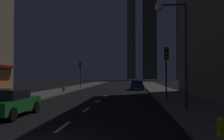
# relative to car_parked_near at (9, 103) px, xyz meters

# --- Properties ---
(ground_plane) EXTENTS (78.00, 136.00, 0.10)m
(ground_plane) POSITION_rel_car_parked_near_xyz_m (3.60, 26.56, -0.79)
(ground_plane) COLOR black
(sidewalk_right) EXTENTS (4.00, 76.00, 0.15)m
(sidewalk_right) POSITION_rel_car_parked_near_xyz_m (10.60, 26.56, -0.67)
(sidewalk_right) COLOR #605E59
(sidewalk_right) RESTS_ON ground
(sidewalk_left) EXTENTS (4.00, 76.00, 0.15)m
(sidewalk_left) POSITION_rel_car_parked_near_xyz_m (-3.40, 26.56, -0.67)
(sidewalk_left) COLOR #605E59
(sidewalk_left) RESTS_ON ground
(lane_marking_center) EXTENTS (0.16, 23.00, 0.01)m
(lane_marking_center) POSITION_rel_car_parked_near_xyz_m (3.60, 2.96, -0.73)
(lane_marking_center) COLOR silver
(lane_marking_center) RESTS_ON ground
(skyscraper_distant_tall) EXTENTS (5.28, 8.35, 51.97)m
(skyscraper_distant_tall) POSITION_rel_car_parked_near_xyz_m (5.54, 143.51, 25.25)
(skyscraper_distant_tall) COLOR #5F5A47
(skyscraper_distant_tall) RESTS_ON ground
(skyscraper_distant_mid) EXTENTS (8.41, 5.58, 54.27)m
(skyscraper_distant_mid) POSITION_rel_car_parked_near_xyz_m (16.63, 136.23, 26.39)
(skyscraper_distant_mid) COLOR #3F3C2F
(skyscraper_distant_mid) RESTS_ON ground
(skyscraper_distant_short) EXTENTS (8.83, 7.60, 62.30)m
(skyscraper_distant_short) POSITION_rel_car_parked_near_xyz_m (33.38, 112.04, 30.41)
(skyscraper_distant_short) COLOR #5E5946
(skyscraper_distant_short) RESTS_ON ground
(skyscraper_distant_slender) EXTENTS (7.71, 6.16, 61.53)m
(skyscraper_distant_slender) POSITION_rel_car_parked_near_xyz_m (46.81, 148.78, 30.02)
(skyscraper_distant_slender) COLOR brown
(skyscraper_distant_slender) RESTS_ON ground
(car_parked_near) EXTENTS (1.98, 4.24, 1.45)m
(car_parked_near) POSITION_rel_car_parked_near_xyz_m (0.00, 0.00, 0.00)
(car_parked_near) COLOR #1E722D
(car_parked_near) RESTS_ON ground
(car_parked_far) EXTENTS (1.98, 4.24, 1.45)m
(car_parked_far) POSITION_rel_car_parked_near_xyz_m (7.20, 25.14, 0.00)
(car_parked_far) COLOR navy
(car_parked_far) RESTS_ON ground
(fire_hydrant_yellow_near) EXTENTS (0.42, 0.30, 0.65)m
(fire_hydrant_yellow_near) POSITION_rel_car_parked_near_xyz_m (9.50, -3.98, -0.29)
(fire_hydrant_yellow_near) COLOR yellow
(fire_hydrant_yellow_near) RESTS_ON sidewalk_right
(fire_hydrant_far_left) EXTENTS (0.42, 0.30, 0.65)m
(fire_hydrant_far_left) POSITION_rel_car_parked_near_xyz_m (-2.30, 18.17, -0.29)
(fire_hydrant_far_left) COLOR red
(fire_hydrant_far_left) RESTS_ON sidewalk_left
(traffic_light_near_right) EXTENTS (0.32, 0.48, 4.20)m
(traffic_light_near_right) POSITION_rel_car_parked_near_xyz_m (9.10, 6.27, 2.45)
(traffic_light_near_right) COLOR #2D2D2D
(traffic_light_near_right) RESTS_ON sidewalk_right
(traffic_light_far_left) EXTENTS (0.32, 0.48, 4.20)m
(traffic_light_far_left) POSITION_rel_car_parked_near_xyz_m (-1.90, 26.18, 2.45)
(traffic_light_far_left) COLOR #2D2D2D
(traffic_light_far_left) RESTS_ON sidewalk_left
(street_lamp_right) EXTENTS (1.96, 0.56, 6.58)m
(street_lamp_right) POSITION_rel_car_parked_near_xyz_m (8.98, 2.73, 4.33)
(street_lamp_right) COLOR #38383D
(street_lamp_right) RESTS_ON sidewalk_right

